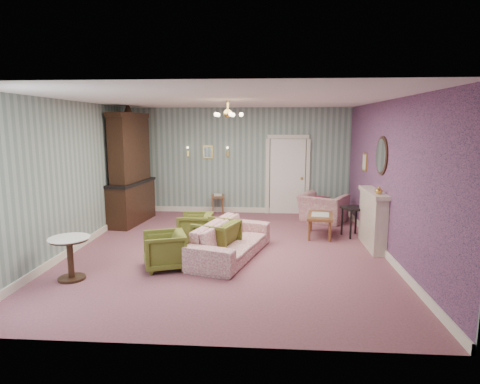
# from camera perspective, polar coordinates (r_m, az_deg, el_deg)

# --- Properties ---
(floor) EXTENTS (7.00, 7.00, 0.00)m
(floor) POSITION_cam_1_polar(r_m,az_deg,el_deg) (8.06, -1.63, -8.19)
(floor) COLOR #874E5D
(floor) RESTS_ON ground
(ceiling) EXTENTS (7.00, 7.00, 0.00)m
(ceiling) POSITION_cam_1_polar(r_m,az_deg,el_deg) (7.69, -1.73, 12.85)
(ceiling) COLOR white
(ceiling) RESTS_ON ground
(wall_back) EXTENTS (6.00, 0.00, 6.00)m
(wall_back) POSITION_cam_1_polar(r_m,az_deg,el_deg) (11.22, 0.06, 4.39)
(wall_back) COLOR slate
(wall_back) RESTS_ON ground
(wall_front) EXTENTS (6.00, 0.00, 6.00)m
(wall_front) POSITION_cam_1_polar(r_m,az_deg,el_deg) (4.33, -6.19, -3.93)
(wall_front) COLOR slate
(wall_front) RESTS_ON ground
(wall_left) EXTENTS (0.00, 7.00, 7.00)m
(wall_left) POSITION_cam_1_polar(r_m,az_deg,el_deg) (8.57, -22.07, 2.11)
(wall_left) COLOR slate
(wall_left) RESTS_ON ground
(wall_right) EXTENTS (0.00, 7.00, 7.00)m
(wall_right) POSITION_cam_1_polar(r_m,az_deg,el_deg) (8.03, 20.15, 1.77)
(wall_right) COLOR slate
(wall_right) RESTS_ON ground
(wall_right_floral) EXTENTS (0.00, 7.00, 7.00)m
(wall_right_floral) POSITION_cam_1_polar(r_m,az_deg,el_deg) (8.03, 20.05, 1.77)
(wall_right_floral) COLOR #AC5684
(wall_right_floral) RESTS_ON ground
(door) EXTENTS (1.12, 0.12, 2.16)m
(door) POSITION_cam_1_polar(r_m,az_deg,el_deg) (11.20, 6.70, 2.42)
(door) COLOR white
(door) RESTS_ON floor
(olive_chair_a) EXTENTS (0.83, 0.85, 0.70)m
(olive_chair_a) POSITION_cam_1_polar(r_m,az_deg,el_deg) (7.11, -10.61, -7.84)
(olive_chair_a) COLOR brown
(olive_chair_a) RESTS_ON floor
(olive_chair_b) EXTENTS (0.89, 0.92, 0.75)m
(olive_chair_b) POSITION_cam_1_polar(r_m,az_deg,el_deg) (7.66, -3.33, -6.24)
(olive_chair_b) COLOR brown
(olive_chair_b) RESTS_ON floor
(olive_chair_c) EXTENTS (0.63, 0.67, 0.68)m
(olive_chair_c) POSITION_cam_1_polar(r_m,az_deg,el_deg) (8.55, -6.30, -4.83)
(olive_chair_c) COLOR brown
(olive_chair_c) RESTS_ON floor
(sofa_chintz) EXTENTS (1.26, 2.32, 0.87)m
(sofa_chintz) POSITION_cam_1_polar(r_m,az_deg,el_deg) (7.57, -1.27, -5.93)
(sofa_chintz) COLOR #983D59
(sofa_chintz) RESTS_ON floor
(wingback_chair) EXTENTS (1.29, 1.15, 0.94)m
(wingback_chair) POSITION_cam_1_polar(r_m,az_deg,el_deg) (10.47, 11.66, -1.58)
(wingback_chair) COLOR #983D59
(wingback_chair) RESTS_ON floor
(dresser) EXTENTS (0.81, 1.80, 2.90)m
(dresser) POSITION_cam_1_polar(r_m,az_deg,el_deg) (10.37, -15.27, 3.63)
(dresser) COLOR black
(dresser) RESTS_ON floor
(fireplace) EXTENTS (0.30, 1.40, 1.16)m
(fireplace) POSITION_cam_1_polar(r_m,az_deg,el_deg) (8.53, 18.17, -3.65)
(fireplace) COLOR beige
(fireplace) RESTS_ON floor
(mantel_vase) EXTENTS (0.15, 0.15, 0.15)m
(mantel_vase) POSITION_cam_1_polar(r_m,az_deg,el_deg) (8.02, 18.97, 0.26)
(mantel_vase) COLOR gold
(mantel_vase) RESTS_ON fireplace
(oval_mirror) EXTENTS (0.04, 0.76, 0.84)m
(oval_mirror) POSITION_cam_1_polar(r_m,az_deg,el_deg) (8.36, 19.29, 4.86)
(oval_mirror) COLOR white
(oval_mirror) RESTS_ON wall_right
(framed_print) EXTENTS (0.04, 0.34, 0.42)m
(framed_print) POSITION_cam_1_polar(r_m,az_deg,el_deg) (9.69, 17.18, 4.05)
(framed_print) COLOR gold
(framed_print) RESTS_ON wall_right
(coffee_table) EXTENTS (0.67, 1.03, 0.49)m
(coffee_table) POSITION_cam_1_polar(r_m,az_deg,el_deg) (9.14, 11.20, -4.63)
(coffee_table) COLOR brown
(coffee_table) RESTS_ON floor
(side_table_black) EXTENTS (0.57, 0.57, 0.66)m
(side_table_black) POSITION_cam_1_polar(r_m,az_deg,el_deg) (9.26, 15.68, -4.08)
(side_table_black) COLOR black
(side_table_black) RESTS_ON floor
(pedestal_table) EXTENTS (0.75, 0.75, 0.70)m
(pedestal_table) POSITION_cam_1_polar(r_m,az_deg,el_deg) (7.05, -22.78, -8.62)
(pedestal_table) COLOR black
(pedestal_table) RESTS_ON floor
(nesting_table) EXTENTS (0.41, 0.49, 0.58)m
(nesting_table) POSITION_cam_1_polar(r_m,az_deg,el_deg) (11.09, -3.14, -1.73)
(nesting_table) COLOR brown
(nesting_table) RESTS_ON floor
(gilt_mirror_back) EXTENTS (0.28, 0.06, 0.36)m
(gilt_mirror_back) POSITION_cam_1_polar(r_m,az_deg,el_deg) (11.25, -4.55, 5.66)
(gilt_mirror_back) COLOR gold
(gilt_mirror_back) RESTS_ON wall_back
(sconce_left) EXTENTS (0.16, 0.12, 0.30)m
(sconce_left) POSITION_cam_1_polar(r_m,az_deg,el_deg) (11.33, -7.33, 5.64)
(sconce_left) COLOR gold
(sconce_left) RESTS_ON wall_back
(sconce_right) EXTENTS (0.16, 0.12, 0.30)m
(sconce_right) POSITION_cam_1_polar(r_m,az_deg,el_deg) (11.17, -1.76, 5.65)
(sconce_right) COLOR gold
(sconce_right) RESTS_ON wall_back
(chandelier) EXTENTS (0.56, 0.56, 0.36)m
(chandelier) POSITION_cam_1_polar(r_m,az_deg,el_deg) (7.68, -1.72, 10.84)
(chandelier) COLOR gold
(chandelier) RESTS_ON ceiling
(burgundy_cushion) EXTENTS (0.41, 0.28, 0.39)m
(burgundy_cushion) POSITION_cam_1_polar(r_m,az_deg,el_deg) (10.32, 11.49, -1.69)
(burgundy_cushion) COLOR maroon
(burgundy_cushion) RESTS_ON wingback_chair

